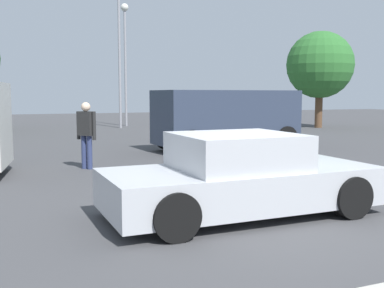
{
  "coord_description": "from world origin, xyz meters",
  "views": [
    {
      "loc": [
        -3.46,
        -5.98,
        1.85
      ],
      "look_at": [
        -0.07,
        2.21,
        0.9
      ],
      "focal_mm": 43.37,
      "sensor_mm": 36.0,
      "label": 1
    }
  ],
  "objects_px": {
    "dog": "(152,173)",
    "light_post_mid": "(125,45)",
    "sedan_foreground": "(240,178)",
    "suv_dark": "(226,118)",
    "light_post_near": "(119,37)",
    "pedestrian": "(86,129)"
  },
  "relations": [
    {
      "from": "dog",
      "to": "light_post_mid",
      "type": "height_order",
      "value": "light_post_mid"
    },
    {
      "from": "sedan_foreground",
      "to": "dog",
      "type": "bearing_deg",
      "value": 101.52
    },
    {
      "from": "dog",
      "to": "suv_dark",
      "type": "distance_m",
      "value": 6.49
    },
    {
      "from": "light_post_near",
      "to": "sedan_foreground",
      "type": "bearing_deg",
      "value": -98.31
    },
    {
      "from": "dog",
      "to": "suv_dark",
      "type": "xyz_separation_m",
      "value": [
        4.15,
        4.92,
        0.81
      ]
    },
    {
      "from": "sedan_foreground",
      "to": "light_post_near",
      "type": "height_order",
      "value": "light_post_near"
    },
    {
      "from": "light_post_near",
      "to": "pedestrian",
      "type": "bearing_deg",
      "value": -107.1
    },
    {
      "from": "suv_dark",
      "to": "light_post_near",
      "type": "distance_m",
      "value": 12.04
    },
    {
      "from": "light_post_mid",
      "to": "dog",
      "type": "bearing_deg",
      "value": -102.81
    },
    {
      "from": "suv_dark",
      "to": "light_post_near",
      "type": "relative_size",
      "value": 0.65
    },
    {
      "from": "sedan_foreground",
      "to": "dog",
      "type": "height_order",
      "value": "sedan_foreground"
    },
    {
      "from": "dog",
      "to": "light_post_mid",
      "type": "xyz_separation_m",
      "value": [
        4.04,
        17.77,
        4.43
      ]
    },
    {
      "from": "pedestrian",
      "to": "dog",
      "type": "bearing_deg",
      "value": 65.22
    },
    {
      "from": "sedan_foreground",
      "to": "suv_dark",
      "type": "relative_size",
      "value": 0.87
    },
    {
      "from": "pedestrian",
      "to": "light_post_mid",
      "type": "height_order",
      "value": "light_post_mid"
    },
    {
      "from": "suv_dark",
      "to": "light_post_mid",
      "type": "distance_m",
      "value": 13.35
    },
    {
      "from": "suv_dark",
      "to": "light_post_near",
      "type": "bearing_deg",
      "value": -90.11
    },
    {
      "from": "light_post_near",
      "to": "light_post_mid",
      "type": "distance_m",
      "value": 1.64
    },
    {
      "from": "suv_dark",
      "to": "light_post_mid",
      "type": "height_order",
      "value": "light_post_mid"
    },
    {
      "from": "suv_dark",
      "to": "pedestrian",
      "type": "distance_m",
      "value": 5.46
    },
    {
      "from": "pedestrian",
      "to": "light_post_near",
      "type": "distance_m",
      "value": 14.76
    },
    {
      "from": "sedan_foreground",
      "to": "dog",
      "type": "distance_m",
      "value": 2.74
    }
  ]
}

